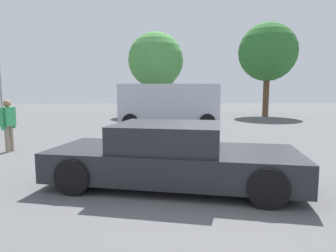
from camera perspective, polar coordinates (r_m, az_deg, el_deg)
The scene contains 7 objects.
ground_plane at distance 5.40m, azimuth 3.64°, elevation -12.43°, with size 80.00×80.00×0.00m, color #515154.
sedan_foreground at distance 5.50m, azimuth 0.78°, elevation -6.06°, with size 4.92×2.81×1.19m.
van_white at distance 14.43m, azimuth 0.11°, elevation 4.39°, with size 4.94×2.41×2.16m.
pedestrian at distance 9.70m, azimuth -29.33°, elevation 0.81°, with size 0.31×0.56×1.55m.
tree_back_left at distance 21.92m, azimuth -2.46°, elevation 12.97°, with size 4.12×4.12×6.21m.
tree_back_center at distance 22.49m, azimuth 19.30°, elevation 13.72°, with size 4.17×4.17×6.74m.
tree_back_right at distance 28.01m, azimuth -2.12°, elevation 10.74°, with size 3.68×3.68×5.55m.
Camera 1 is at (-0.59, -5.06, 1.78)m, focal length 30.49 mm.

